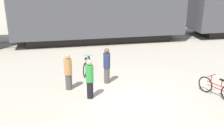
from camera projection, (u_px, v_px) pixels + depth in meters
The scene contains 9 objects.
ground_plane at pixel (134, 100), 10.17m from camera, with size 80.00×80.00×0.00m, color #B2A893.
freight_train at pixel (99, 0), 17.84m from camera, with size 37.24×3.19×5.43m.
rail_near at pixel (101, 43), 18.12m from camera, with size 49.24×0.07×0.01m, color #4C4238.
rail_far at pixel (98, 38), 19.45m from camera, with size 49.24×0.07×0.01m, color #4C4238.
bicycle_maroon at pixel (217, 88), 10.36m from camera, with size 0.72×1.61×0.83m.
bicycle_teal at pixel (87, 66), 12.80m from camera, with size 0.57×1.65×0.84m.
person_in_navy at pixel (107, 66), 11.48m from camera, with size 0.30×0.30×1.61m.
person_in_green at pixel (90, 79), 10.10m from camera, with size 0.30×0.30×1.59m.
person_in_tan at pixel (68, 72), 10.87m from camera, with size 0.33×0.33×1.56m.
Camera 1 is at (-2.60, -8.76, 4.77)m, focal length 42.00 mm.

